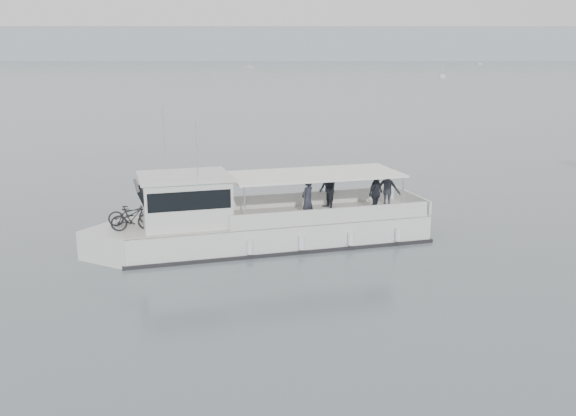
{
  "coord_description": "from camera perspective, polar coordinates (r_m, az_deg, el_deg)",
  "views": [
    {
      "loc": [
        4.86,
        -28.68,
        8.2
      ],
      "look_at": [
        5.27,
        -1.8,
        1.6
      ],
      "focal_mm": 40.0,
      "sensor_mm": 36.0,
      "label": 1
    }
  ],
  "objects": [
    {
      "name": "tour_boat",
      "position": [
        27.53,
        -3.65,
        -1.34
      ],
      "size": [
        14.87,
        7.01,
        6.25
      ],
      "rotation": [
        0.0,
        0.0,
        0.27
      ],
      "color": "silver",
      "rests_on": "ground"
    },
    {
      "name": "headland",
      "position": [
        588.73,
        -1.38,
        14.34
      ],
      "size": [
        1400.0,
        90.0,
        28.0
      ],
      "primitive_type": "cube",
      "color": "#939EA8",
      "rests_on": "ground"
    },
    {
      "name": "ground",
      "position": [
        30.23,
        -10.09,
        -2.17
      ],
      "size": [
        1400.0,
        1400.0,
        0.0
      ],
      "primitive_type": "plane",
      "color": "slate",
      "rests_on": "ground"
    },
    {
      "name": "moored_fleet",
      "position": [
        236.51,
        -12.29,
        11.58
      ],
      "size": [
        397.48,
        355.85,
        11.2
      ],
      "color": "silver",
      "rests_on": "ground"
    }
  ]
}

